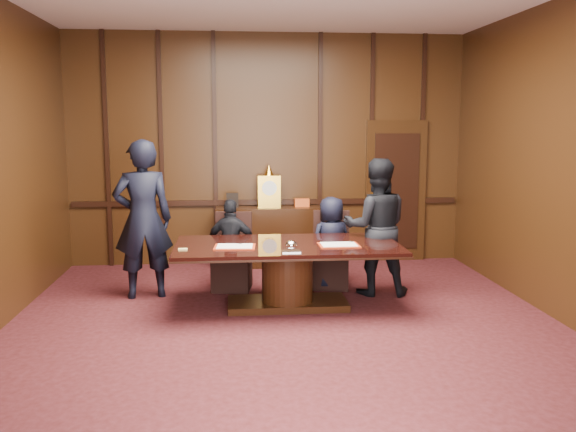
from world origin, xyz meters
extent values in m
plane|color=#340E0E|center=(0.00, 0.00, 0.00)|extent=(7.00, 7.00, 0.00)
cube|color=black|center=(0.00, 3.50, 1.75)|extent=(6.00, 0.04, 3.50)
cube|color=black|center=(0.00, -3.50, 1.75)|extent=(6.00, 0.04, 3.50)
cube|color=black|center=(0.00, 3.47, 0.95)|extent=(5.90, 0.05, 0.08)
cube|color=black|center=(2.00, 3.46, 1.10)|extent=(0.95, 0.06, 2.20)
sphere|color=gold|center=(1.63, 3.39, 1.05)|extent=(0.08, 0.08, 0.08)
cube|color=black|center=(0.00, 3.26, 0.45)|extent=(1.60, 0.45, 0.90)
cube|color=black|center=(-0.70, 3.26, 0.03)|extent=(0.12, 0.40, 0.06)
cube|color=black|center=(0.70, 3.26, 0.03)|extent=(0.12, 0.40, 0.06)
cube|color=gold|center=(0.00, 3.26, 1.14)|extent=(0.34, 0.18, 0.48)
cylinder|color=white|center=(0.00, 3.16, 1.20)|extent=(0.22, 0.03, 0.22)
cone|color=gold|center=(0.00, 3.26, 1.46)|extent=(0.14, 0.14, 0.16)
cube|color=black|center=(-0.55, 3.28, 1.01)|extent=(0.18, 0.04, 0.22)
cube|color=#D94E19|center=(0.50, 3.28, 0.96)|extent=(0.22, 0.12, 0.12)
cube|color=black|center=(0.08, 1.10, 0.04)|extent=(1.40, 0.60, 0.08)
cylinder|color=black|center=(0.08, 1.10, 0.39)|extent=(0.60, 0.60, 0.62)
cube|color=black|center=(0.08, 1.10, 0.71)|extent=(2.62, 1.32, 0.02)
cube|color=black|center=(0.08, 1.10, 0.73)|extent=(2.60, 1.30, 0.06)
cube|color=#B32D10|center=(-0.53, 0.95, 0.77)|extent=(0.48, 0.36, 0.01)
cube|color=white|center=(-0.53, 0.95, 0.78)|extent=(0.42, 0.31, 0.01)
cube|color=#B32D10|center=(0.66, 0.95, 0.77)|extent=(0.46, 0.34, 0.01)
cube|color=white|center=(0.66, 0.95, 0.78)|extent=(0.40, 0.28, 0.01)
cube|color=white|center=(0.08, 0.65, 0.77)|extent=(0.20, 0.14, 0.01)
ellipsoid|color=white|center=(0.08, 0.65, 0.82)|extent=(0.13, 0.13, 0.10)
cube|color=#D9BC6A|center=(-1.11, 0.86, 0.77)|extent=(0.10, 0.07, 0.01)
cube|color=black|center=(-0.57, 1.95, 0.23)|extent=(0.55, 0.55, 0.46)
cube|color=black|center=(-0.54, 2.16, 0.72)|extent=(0.48, 0.13, 0.55)
cylinder|color=black|center=(-0.77, 1.75, 0.12)|extent=(0.04, 0.04, 0.23)
cylinder|color=black|center=(-0.37, 2.15, 0.12)|extent=(0.04, 0.04, 0.23)
cube|color=black|center=(0.73, 1.95, 0.23)|extent=(0.56, 0.56, 0.46)
cube|color=black|center=(0.77, 2.16, 0.72)|extent=(0.48, 0.15, 0.55)
cylinder|color=black|center=(0.53, 1.75, 0.12)|extent=(0.04, 0.04, 0.23)
cylinder|color=black|center=(0.93, 2.15, 0.12)|extent=(0.04, 0.04, 0.23)
imported|color=black|center=(-0.57, 1.90, 0.60)|extent=(0.75, 0.44, 1.19)
imported|color=black|center=(0.73, 1.90, 0.61)|extent=(0.68, 0.55, 1.21)
imported|color=black|center=(-1.65, 1.70, 0.98)|extent=(0.79, 0.60, 1.96)
imported|color=black|center=(1.25, 1.57, 0.86)|extent=(0.90, 0.74, 1.72)
camera|label=1|loc=(-0.55, -5.83, 2.14)|focal=38.00mm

